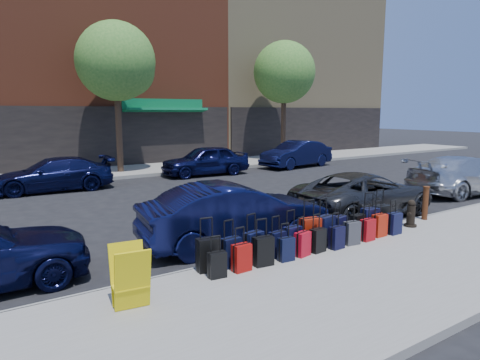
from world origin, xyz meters
TOP-DOWN VIEW (x-y plane):
  - ground at (0.00, 0.00)m, footprint 120.00×120.00m
  - sidewalk_near at (0.00, -6.50)m, footprint 60.00×4.00m
  - sidewalk_far at (0.00, 10.00)m, footprint 60.00×4.00m
  - curb_near at (0.00, -4.48)m, footprint 60.00×0.08m
  - curb_far at (0.00, 7.98)m, footprint 60.00×0.08m
  - building_center at (0.00, 17.99)m, footprint 17.00×12.85m
  - building_right at (16.00, 17.99)m, footprint 15.00×12.12m
  - tree_center at (0.64, 9.50)m, footprint 3.80×3.80m
  - tree_right at (11.14, 9.50)m, footprint 3.80×3.80m
  - suitcase_front_0 at (-2.54, -4.76)m, footprint 0.45×0.29m
  - suitcase_front_1 at (-2.06, -4.80)m, footprint 0.40×0.25m
  - suitcase_front_2 at (-1.52, -4.80)m, footprint 0.43×0.29m
  - suitcase_front_3 at (-0.95, -4.85)m, footprint 0.37×0.23m
  - suitcase_front_4 at (-0.54, -4.85)m, footprint 0.40×0.24m
  - suitcase_front_5 at (0.02, -4.80)m, footprint 0.48×0.31m
  - suitcase_front_6 at (0.45, -4.83)m, footprint 0.48×0.33m
  - suitcase_front_7 at (0.97, -4.76)m, footprint 0.41×0.28m
  - suitcase_front_8 at (1.56, -4.79)m, footprint 0.38×0.23m
  - suitcase_front_9 at (1.99, -4.80)m, footprint 0.46×0.31m
  - suitcase_front_10 at (2.44, -4.78)m, footprint 0.45×0.26m
  - suitcase_back_0 at (-2.57, -5.13)m, footprint 0.34×0.22m
  - suitcase_back_1 at (-2.02, -5.11)m, footprint 0.36×0.22m
  - suitcase_back_2 at (-1.50, -5.10)m, footprint 0.41×0.26m
  - suitcase_back_3 at (-0.96, -5.15)m, footprint 0.34×0.21m
  - suitcase_back_4 at (-0.48, -5.10)m, footprint 0.38×0.27m
  - suitcase_back_5 at (-0.04, -5.10)m, footprint 0.36×0.23m
  - suitcase_back_6 at (0.46, -5.17)m, footprint 0.35×0.21m
  - suitcase_back_7 at (0.97, -5.14)m, footprint 0.38×0.25m
  - suitcase_back_8 at (1.50, -5.15)m, footprint 0.35×0.22m
  - suitcase_back_9 at (2.01, -5.07)m, footprint 0.37×0.22m
  - suitcase_back_10 at (2.48, -5.15)m, footprint 0.36×0.21m
  - fire_hydrant at (3.44, -4.94)m, footprint 0.37×0.32m
  - bollard at (4.41, -4.72)m, footprint 0.17×0.17m
  - display_rack at (-4.27, -5.40)m, footprint 0.60×0.65m
  - car_near_1 at (-0.99, -3.32)m, footprint 4.65×2.15m
  - car_near_2 at (3.90, -3.00)m, footprint 4.75×2.25m
  - car_near_3 at (9.80, -2.91)m, footprint 5.25×2.72m
  - car_far_1 at (-3.19, 6.52)m, footprint 4.66×2.11m
  - car_far_2 at (3.91, 6.91)m, footprint 4.45×2.04m
  - car_far_3 at (9.74, 6.78)m, footprint 4.68×2.12m

SIDE VIEW (x-z plane):
  - ground at x=0.00m, z-range 0.00..0.00m
  - sidewalk_near at x=0.00m, z-range 0.00..0.15m
  - sidewalk_far at x=0.00m, z-range 0.00..0.15m
  - curb_near at x=0.00m, z-range 0.00..0.15m
  - curb_far at x=0.00m, z-range 0.00..0.15m
  - suitcase_back_3 at x=-0.96m, z-range 0.00..0.78m
  - suitcase_back_0 at x=-2.57m, z-range 0.00..0.78m
  - suitcase_back_6 at x=0.46m, z-range 0.00..0.80m
  - suitcase_back_4 at x=-0.48m, z-range 0.00..0.82m
  - suitcase_back_8 at x=1.50m, z-range 0.00..0.82m
  - suitcase_back_5 at x=-0.04m, z-range -0.01..0.82m
  - suitcase_back_1 at x=-2.02m, z-range -0.01..0.84m
  - suitcase_back_10 at x=2.48m, z-range -0.01..0.84m
  - suitcase_back_7 at x=0.97m, z-range -0.01..0.84m
  - suitcase_front_3 at x=-0.95m, z-range -0.01..0.85m
  - suitcase_front_8 at x=1.56m, z-range -0.01..0.86m
  - suitcase_back_9 at x=2.01m, z-range -0.01..0.86m
  - suitcase_front_7 at x=0.97m, z-range -0.02..0.90m
  - suitcase_back_2 at x=-1.50m, z-range -0.02..0.90m
  - suitcase_front_1 at x=-2.06m, z-range -0.02..0.90m
  - suitcase_front_4 at x=-0.54m, z-range -0.02..0.91m
  - suitcase_front_2 at x=-1.52m, z-range -0.03..0.94m
  - suitcase_front_0 at x=-2.54m, z-range -0.04..0.98m
  - suitcase_front_9 at x=1.99m, z-range -0.04..0.99m
  - fire_hydrant at x=3.44m, z-range 0.12..0.83m
  - suitcase_front_10 at x=2.44m, z-range -0.05..1.01m
  - suitcase_front_6 at x=0.45m, z-range -0.05..1.02m
  - suitcase_front_5 at x=0.02m, z-range -0.05..1.03m
  - display_rack at x=-4.27m, z-range 0.14..1.10m
  - bollard at x=4.41m, z-range 0.16..1.10m
  - car_near_2 at x=3.90m, z-range 0.00..1.31m
  - car_far_1 at x=-3.19m, z-range 0.00..1.32m
  - car_near_3 at x=9.80m, z-range 0.00..1.46m
  - car_near_1 at x=-0.99m, z-range 0.00..1.48m
  - car_far_2 at x=3.91m, z-range 0.00..1.48m
  - car_far_3 at x=9.74m, z-range 0.00..1.49m
  - tree_center at x=0.64m, z-range 1.78..9.05m
  - tree_right at x=11.14m, z-range 1.78..9.05m
  - building_right at x=16.00m, z-range -0.02..17.98m
  - building_center at x=0.00m, z-range -0.02..19.98m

